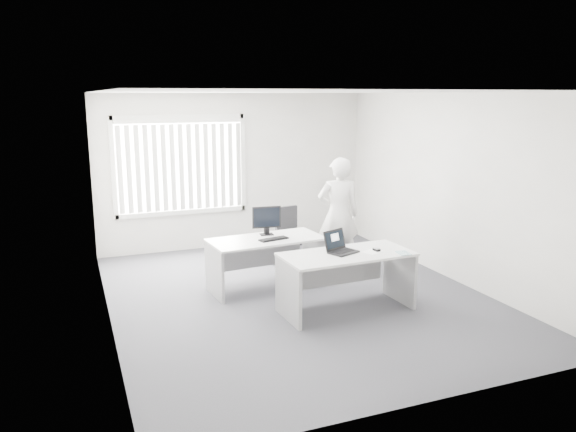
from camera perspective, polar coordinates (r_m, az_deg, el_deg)
name	(u,v)px	position (r m, az deg, el deg)	size (l,w,h in m)	color
ground	(297,296)	(7.93, 0.94, -8.17)	(6.00, 6.00, 0.00)	#4E4E55
wall_back	(235,171)	(10.36, -5.40, 4.59)	(5.00, 0.02, 2.80)	beige
wall_front	(431,256)	(4.99, 14.31, -3.97)	(5.00, 0.02, 2.80)	beige
wall_left	(103,212)	(7.01, -18.26, 0.40)	(0.02, 6.00, 2.80)	beige
wall_right	(451,187)	(8.81, 16.20, 2.83)	(0.02, 6.00, 2.80)	beige
ceiling	(298,92)	(7.44, 1.02, 12.51)	(5.00, 6.00, 0.02)	silver
window	(181,165)	(10.07, -10.85, 5.07)	(2.32, 0.06, 1.76)	silver
blinds	(181,167)	(10.02, -10.77, 4.87)	(2.20, 0.10, 1.50)	silver
desk_near	(347,269)	(7.31, 5.98, -5.41)	(1.73, 0.86, 0.77)	silver
desk_far	(266,252)	(8.12, -2.22, -3.71)	(1.69, 0.90, 0.74)	silver
office_chair	(291,247)	(9.27, 0.29, -3.20)	(0.64, 0.64, 0.96)	black
person	(338,214)	(8.95, 5.14, 0.19)	(0.66, 0.44, 1.82)	silver
laptop	(344,242)	(7.21, 5.67, -2.69)	(0.36, 0.32, 0.28)	black
paper_sheet	(373,251)	(7.37, 8.62, -3.58)	(0.27, 0.19, 0.00)	white
mouse	(377,249)	(7.40, 8.99, -3.35)	(0.06, 0.10, 0.04)	silver
booklet	(404,253)	(7.34, 11.67, -3.71)	(0.14, 0.20, 0.01)	white
keyboard	(274,239)	(7.99, -1.47, -2.36)	(0.43, 0.14, 0.02)	black
monitor	(267,221)	(8.23, -2.19, -0.48)	(0.43, 0.13, 0.43)	black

